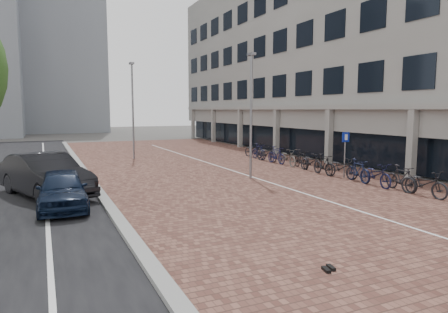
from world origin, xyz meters
The scene contains 13 objects.
ground centered at (0.00, 0.00, 0.00)m, with size 140.00×140.00×0.00m, color #474442.
plaza_brick centered at (2.00, 12.00, 0.01)m, with size 14.50×42.00×0.04m, color brown.
curb centered at (-5.10, 12.00, 0.07)m, with size 0.35×42.00×0.14m, color gray.
lane_line centered at (-7.00, 12.00, 0.02)m, with size 0.12×44.00×0.00m, color white.
parking_line centered at (2.20, 12.00, 0.04)m, with size 0.10×30.00×0.00m, color white.
office_building centered at (12.97, 16.00, 8.44)m, with size 8.40×40.00×15.00m.
car_navy centered at (-6.50, 4.70, 0.65)m, with size 1.54×3.83×1.31m, color black.
car_dark centered at (-6.98, 6.97, 0.82)m, with size 1.74×5.00×1.65m, color black.
shoes centered at (-1.83, -3.22, 0.04)m, with size 0.35×0.29×0.09m, color black, non-canonical shape.
parking_sign centered at (6.14, 5.51, 1.47)m, with size 0.46×0.12×2.22m.
lamp_near centered at (1.96, 7.26, 2.92)m, with size 0.12×0.12×5.84m, color gray.
lamp_far centered at (-1.48, 17.35, 3.15)m, with size 0.12×0.12×6.29m, color slate.
bike_row centered at (6.01, 7.90, 0.52)m, with size 1.26×15.83×1.05m.
Camera 1 is at (-7.02, -9.47, 3.28)m, focal length 32.21 mm.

